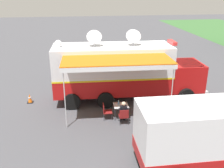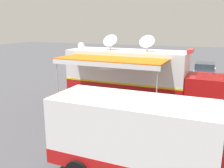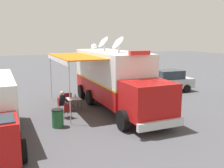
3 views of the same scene
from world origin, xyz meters
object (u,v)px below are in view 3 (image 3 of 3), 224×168
(command_truck, at_px, (115,77))
(traffic_cone, at_px, (86,87))
(folding_table, at_px, (74,99))
(water_bottle, at_px, (75,96))
(car_far_corner, at_px, (167,81))
(folding_chair_at_table, at_px, (61,103))
(trash_bin, at_px, (58,118))
(seated_responder, at_px, (64,101))
(folding_chair_spare_by_truck, at_px, (67,109))
(folding_chair_beside_table, at_px, (68,99))

(command_truck, bearing_deg, traffic_cone, -91.85)
(folding_table, distance_m, water_bottle, 0.23)
(folding_table, xyz_separation_m, car_far_corner, (-8.43, -1.89, 0.21))
(folding_table, distance_m, folding_chair_at_table, 0.82)
(folding_table, relative_size, trash_bin, 0.91)
(command_truck, height_order, seated_responder, command_truck)
(folding_table, distance_m, traffic_cone, 5.96)
(folding_chair_at_table, height_order, trash_bin, trash_bin)
(water_bottle, bearing_deg, traffic_cone, -115.89)
(folding_chair_at_table, bearing_deg, car_far_corner, -168.34)
(folding_chair_spare_by_truck, distance_m, traffic_cone, 7.55)
(folding_chair_spare_by_truck, bearing_deg, seated_responder, -97.06)
(folding_chair_at_table, bearing_deg, trash_bin, 73.37)
(command_truck, height_order, traffic_cone, command_truck)
(water_bottle, relative_size, folding_chair_at_table, 0.26)
(folding_table, relative_size, traffic_cone, 1.42)
(folding_chair_beside_table, bearing_deg, traffic_cone, -121.76)
(folding_chair_beside_table, bearing_deg, folding_table, 96.23)
(folding_chair_at_table, bearing_deg, seated_responder, 178.16)
(command_truck, relative_size, traffic_cone, 16.49)
(command_truck, relative_size, folding_chair_beside_table, 10.99)
(folding_chair_spare_by_truck, relative_size, seated_responder, 0.70)
(water_bottle, bearing_deg, trash_bin, 57.26)
(water_bottle, height_order, seated_responder, seated_responder)
(command_truck, xyz_separation_m, folding_chair_at_table, (3.28, -0.61, -1.43))
(command_truck, xyz_separation_m, traffic_cone, (-0.19, -5.94, -1.67))
(water_bottle, xyz_separation_m, folding_chair_at_table, (0.94, 0.12, -0.32))
(folding_chair_beside_table, bearing_deg, command_truck, 150.16)
(folding_chair_at_table, relative_size, trash_bin, 0.96)
(command_truck, relative_size, seated_responder, 7.65)
(folding_chair_beside_table, bearing_deg, seated_responder, 59.38)
(folding_chair_spare_by_truck, bearing_deg, water_bottle, -121.73)
(folding_chair_beside_table, xyz_separation_m, folding_chair_spare_by_truck, (0.69, 2.24, 0.00))
(traffic_cone, bearing_deg, command_truck, 88.15)
(car_far_corner, bearing_deg, folding_chair_at_table, 11.66)
(command_truck, height_order, folding_chair_at_table, command_truck)
(folding_chair_at_table, bearing_deg, folding_chair_beside_table, -129.11)
(car_far_corner, bearing_deg, folding_table, 12.61)
(command_truck, distance_m, car_far_corner, 6.54)
(water_bottle, distance_m, trash_bin, 3.15)
(command_truck, relative_size, car_far_corner, 2.22)
(folding_chair_spare_by_truck, xyz_separation_m, trash_bin, (0.77, 1.14, -0.06))
(folding_chair_at_table, relative_size, folding_chair_beside_table, 1.00)
(folding_chair_at_table, height_order, traffic_cone, folding_chair_at_table)
(folding_chair_beside_table, height_order, folding_chair_spare_by_truck, same)
(trash_bin, distance_m, traffic_cone, 8.91)
(folding_chair_at_table, xyz_separation_m, folding_chair_beside_table, (-0.71, -0.87, 0.00))
(traffic_cone, distance_m, car_far_corner, 6.73)
(water_bottle, relative_size, folding_chair_beside_table, 0.26)
(folding_chair_at_table, height_order, car_far_corner, car_far_corner)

